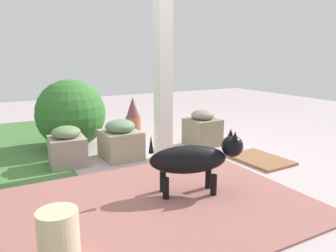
# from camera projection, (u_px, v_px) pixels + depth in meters

# --- Properties ---
(ground_plane) EXTENTS (12.00, 12.00, 0.00)m
(ground_plane) POSITION_uv_depth(u_px,v_px,m) (173.00, 163.00, 3.55)
(ground_plane) COLOR #B5A3A5
(brick_path) EXTENTS (1.80, 2.40, 0.02)m
(brick_path) POSITION_uv_depth(u_px,v_px,m) (152.00, 206.00, 2.53)
(brick_path) COLOR #975D54
(brick_path) RESTS_ON ground
(porch_pillar) EXTENTS (0.16, 0.16, 2.17)m
(porch_pillar) POSITION_uv_depth(u_px,v_px,m) (163.00, 62.00, 3.49)
(porch_pillar) COLOR white
(porch_pillar) RESTS_ON ground
(stone_planter_nearest) EXTENTS (0.42, 0.40, 0.47)m
(stone_planter_nearest) POSITION_uv_depth(u_px,v_px,m) (202.00, 129.00, 4.22)
(stone_planter_nearest) COLOR gray
(stone_planter_nearest) RESTS_ON ground
(stone_planter_mid) EXTENTS (0.47, 0.41, 0.44)m
(stone_planter_mid) POSITION_uv_depth(u_px,v_px,m) (121.00, 140.00, 3.70)
(stone_planter_mid) COLOR tan
(stone_planter_mid) RESTS_ON ground
(stone_planter_far) EXTENTS (0.39, 0.38, 0.43)m
(stone_planter_far) POSITION_uv_depth(u_px,v_px,m) (67.00, 147.00, 3.45)
(stone_planter_far) COLOR gray
(stone_planter_far) RESTS_ON ground
(round_shrub) EXTENTS (0.86, 0.86, 0.86)m
(round_shrub) POSITION_uv_depth(u_px,v_px,m) (71.00, 114.00, 4.07)
(round_shrub) COLOR #30692A
(round_shrub) RESTS_ON ground
(terracotta_pot_spiky) EXTENTS (0.24, 0.24, 0.51)m
(terracotta_pot_spiky) POSITION_uv_depth(u_px,v_px,m) (133.00, 115.00, 5.07)
(terracotta_pot_spiky) COLOR #9D583B
(terracotta_pot_spiky) RESTS_ON ground
(dog) EXTENTS (0.42, 0.79, 0.55)m
(dog) POSITION_uv_depth(u_px,v_px,m) (195.00, 158.00, 2.69)
(dog) COLOR black
(dog) RESTS_ON ground
(ceramic_urn) EXTENTS (0.23, 0.23, 0.34)m
(ceramic_urn) POSITION_uv_depth(u_px,v_px,m) (59.00, 239.00, 1.78)
(ceramic_urn) COLOR beige
(ceramic_urn) RESTS_ON ground
(doormat) EXTENTS (0.67, 0.49, 0.03)m
(doormat) POSITION_uv_depth(u_px,v_px,m) (260.00, 159.00, 3.62)
(doormat) COLOR brown
(doormat) RESTS_ON ground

